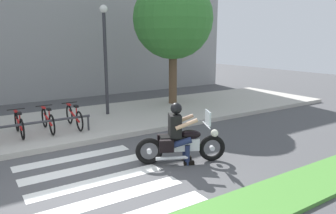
{
  "coord_description": "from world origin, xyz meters",
  "views": [
    {
      "loc": [
        -1.74,
        -5.82,
        2.84
      ],
      "look_at": [
        2.76,
        1.09,
        1.08
      ],
      "focal_mm": 34.01,
      "sensor_mm": 36.0,
      "label": 1
    }
  ],
  "objects_px": {
    "rider": "(178,129)",
    "bicycle_3": "(48,120)",
    "bicycle_4": "(74,117)",
    "street_lamp": "(105,51)",
    "tree_near_rack": "(173,19)",
    "bicycle_2": "(19,124)",
    "motorcycle": "(182,144)",
    "bike_rack": "(22,126)"
  },
  "relations": [
    {
      "from": "bicycle_4",
      "to": "rider",
      "type": "bearing_deg",
      "value": -71.86
    },
    {
      "from": "bike_rack",
      "to": "tree_near_rack",
      "type": "height_order",
      "value": "tree_near_rack"
    },
    {
      "from": "bicycle_3",
      "to": "tree_near_rack",
      "type": "distance_m",
      "value": 6.54
    },
    {
      "from": "bike_rack",
      "to": "tree_near_rack",
      "type": "distance_m",
      "value": 7.32
    },
    {
      "from": "bicycle_2",
      "to": "bicycle_3",
      "type": "relative_size",
      "value": 0.98
    },
    {
      "from": "bicycle_4",
      "to": "street_lamp",
      "type": "distance_m",
      "value": 2.76
    },
    {
      "from": "bicycle_2",
      "to": "bicycle_4",
      "type": "distance_m",
      "value": 1.57
    },
    {
      "from": "motorcycle",
      "to": "bicycle_4",
      "type": "xyz_separation_m",
      "value": [
        -1.33,
        3.87,
        0.03
      ]
    },
    {
      "from": "tree_near_rack",
      "to": "motorcycle",
      "type": "bearing_deg",
      "value": -122.15
    },
    {
      "from": "rider",
      "to": "bicycle_3",
      "type": "relative_size",
      "value": 0.91
    },
    {
      "from": "tree_near_rack",
      "to": "rider",
      "type": "bearing_deg",
      "value": -122.84
    },
    {
      "from": "street_lamp",
      "to": "bike_rack",
      "type": "bearing_deg",
      "value": -151.53
    },
    {
      "from": "rider",
      "to": "bicycle_2",
      "type": "height_order",
      "value": "rider"
    },
    {
      "from": "motorcycle",
      "to": "tree_near_rack",
      "type": "relative_size",
      "value": 0.37
    },
    {
      "from": "rider",
      "to": "bike_rack",
      "type": "height_order",
      "value": "rider"
    },
    {
      "from": "rider",
      "to": "tree_near_rack",
      "type": "xyz_separation_m",
      "value": [
        3.47,
        5.38,
        2.81
      ]
    },
    {
      "from": "tree_near_rack",
      "to": "bike_rack",
      "type": "bearing_deg",
      "value": -161.53
    },
    {
      "from": "rider",
      "to": "bike_rack",
      "type": "relative_size",
      "value": 0.38
    },
    {
      "from": "bicycle_4",
      "to": "bicycle_2",
      "type": "bearing_deg",
      "value": 180.0
    },
    {
      "from": "rider",
      "to": "bicycle_4",
      "type": "bearing_deg",
      "value": 108.14
    },
    {
      "from": "motorcycle",
      "to": "bicycle_2",
      "type": "bearing_deg",
      "value": 126.79
    },
    {
      "from": "rider",
      "to": "street_lamp",
      "type": "distance_m",
      "value": 5.25
    },
    {
      "from": "motorcycle",
      "to": "bicycle_2",
      "type": "relative_size",
      "value": 1.27
    },
    {
      "from": "rider",
      "to": "tree_near_rack",
      "type": "height_order",
      "value": "tree_near_rack"
    },
    {
      "from": "rider",
      "to": "bicycle_2",
      "type": "xyz_separation_m",
      "value": [
        -2.82,
        3.83,
        -0.34
      ]
    },
    {
      "from": "rider",
      "to": "bicycle_2",
      "type": "distance_m",
      "value": 4.77
    },
    {
      "from": "bicycle_2",
      "to": "bicycle_3",
      "type": "bearing_deg",
      "value": -0.02
    },
    {
      "from": "motorcycle",
      "to": "street_lamp",
      "type": "relative_size",
      "value": 0.49
    },
    {
      "from": "bicycle_3",
      "to": "rider",
      "type": "bearing_deg",
      "value": -61.98
    },
    {
      "from": "bicycle_4",
      "to": "street_lamp",
      "type": "xyz_separation_m",
      "value": [
        1.57,
        1.15,
        1.96
      ]
    },
    {
      "from": "bicycle_3",
      "to": "tree_near_rack",
      "type": "height_order",
      "value": "tree_near_rack"
    },
    {
      "from": "motorcycle",
      "to": "bike_rack",
      "type": "bearing_deg",
      "value": 131.12
    },
    {
      "from": "rider",
      "to": "motorcycle",
      "type": "bearing_deg",
      "value": -27.54
    },
    {
      "from": "bicycle_3",
      "to": "tree_near_rack",
      "type": "xyz_separation_m",
      "value": [
        5.51,
        1.55,
        3.15
      ]
    },
    {
      "from": "motorcycle",
      "to": "rider",
      "type": "xyz_separation_m",
      "value": [
        -0.07,
        0.04,
        0.37
      ]
    },
    {
      "from": "motorcycle",
      "to": "bicycle_4",
      "type": "height_order",
      "value": "motorcycle"
    },
    {
      "from": "tree_near_rack",
      "to": "bicycle_3",
      "type": "bearing_deg",
      "value": -164.31
    },
    {
      "from": "bicycle_2",
      "to": "tree_near_rack",
      "type": "xyz_separation_m",
      "value": [
        6.3,
        1.55,
        3.15
      ]
    },
    {
      "from": "rider",
      "to": "bike_rack",
      "type": "bearing_deg",
      "value": 130.74
    },
    {
      "from": "bicycle_3",
      "to": "bike_rack",
      "type": "height_order",
      "value": "bicycle_3"
    },
    {
      "from": "bicycle_4",
      "to": "street_lamp",
      "type": "bearing_deg",
      "value": 36.13
    },
    {
      "from": "bicycle_4",
      "to": "street_lamp",
      "type": "relative_size",
      "value": 0.41
    }
  ]
}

